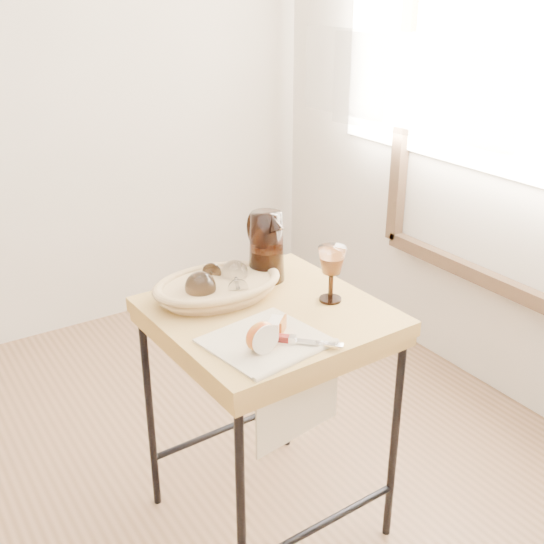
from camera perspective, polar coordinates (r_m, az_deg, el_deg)
window at (r=2.59m, az=21.27°, el=19.32°), size 0.04×1.14×1.94m
curtain at (r=2.58m, az=19.88°, el=13.86°), size 0.02×1.00×2.20m
side_table at (r=2.04m, az=-0.31°, el=-12.64°), size 0.61×0.61×0.75m
tea_towel at (r=1.68m, az=-0.61°, el=-5.93°), size 0.30×0.28×0.01m
bread_basket at (r=1.90m, az=-4.68°, el=-1.45°), size 0.35×0.25×0.05m
goblet_lying_a at (r=1.89m, az=-5.73°, el=-0.72°), size 0.16×0.16×0.09m
goblet_lying_b at (r=1.90m, az=-3.09°, el=-0.65°), size 0.13×0.15×0.08m
pitcher at (r=1.98m, az=-0.48°, el=2.19°), size 0.17×0.24×0.25m
wine_goblet at (r=1.86m, az=5.11°, el=-0.18°), size 0.09×0.09×0.16m
apple_half at (r=1.62m, az=-1.00°, el=-5.53°), size 0.09×0.05×0.08m
apple_wedge at (r=1.70m, az=0.28°, el=-4.67°), size 0.06×0.06×0.04m
table_knife at (r=1.66m, az=2.03°, el=-5.81°), size 0.17×0.17×0.02m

